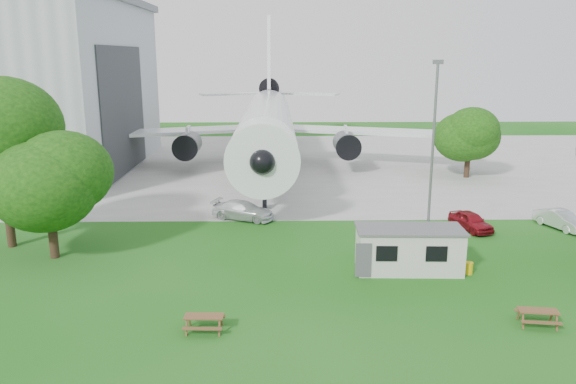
{
  "coord_description": "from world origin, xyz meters",
  "views": [
    {
      "loc": [
        -0.97,
        -26.25,
        12.39
      ],
      "look_at": [
        -0.29,
        8.0,
        4.0
      ],
      "focal_mm": 35.0,
      "sensor_mm": 36.0,
      "label": 1
    }
  ],
  "objects_px": {
    "picnic_west": "(204,331)",
    "picnic_east": "(537,325)",
    "airliner": "(267,121)",
    "site_cabin": "(409,249)"
  },
  "relations": [
    {
      "from": "picnic_west",
      "to": "picnic_east",
      "type": "distance_m",
      "value": 15.62
    },
    {
      "from": "picnic_east",
      "to": "picnic_west",
      "type": "bearing_deg",
      "value": -170.73
    },
    {
      "from": "airliner",
      "to": "picnic_east",
      "type": "bearing_deg",
      "value": -70.84
    },
    {
      "from": "airliner",
      "to": "site_cabin",
      "type": "distance_m",
      "value": 32.6
    },
    {
      "from": "airliner",
      "to": "site_cabin",
      "type": "xyz_separation_m",
      "value": [
        8.75,
        -31.15,
        -3.96
      ]
    },
    {
      "from": "picnic_west",
      "to": "picnic_east",
      "type": "height_order",
      "value": "same"
    },
    {
      "from": "airliner",
      "to": "site_cabin",
      "type": "relative_size",
      "value": 7.02
    },
    {
      "from": "site_cabin",
      "to": "picnic_west",
      "type": "height_order",
      "value": "site_cabin"
    },
    {
      "from": "airliner",
      "to": "picnic_east",
      "type": "xyz_separation_m",
      "value": [
        13.26,
        -38.15,
        -5.27
      ]
    },
    {
      "from": "airliner",
      "to": "picnic_east",
      "type": "distance_m",
      "value": 40.73
    }
  ]
}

